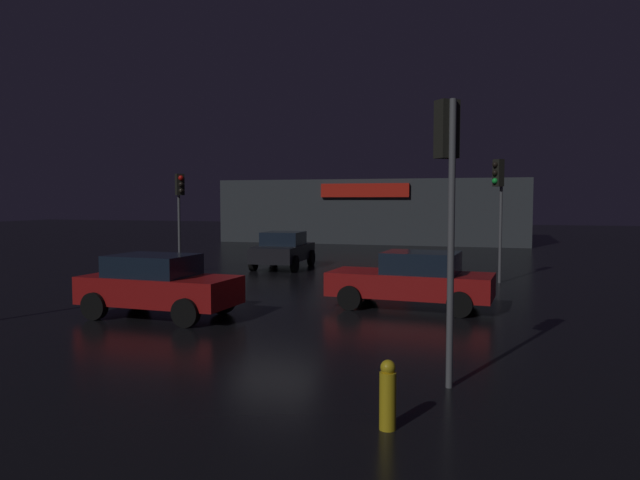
% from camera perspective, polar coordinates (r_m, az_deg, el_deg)
% --- Properties ---
extents(ground_plane, '(120.00, 120.00, 0.00)m').
position_cam_1_polar(ground_plane, '(17.53, -4.36, -5.99)').
color(ground_plane, black).
extents(store_building, '(21.14, 10.00, 4.38)m').
position_cam_1_polar(store_building, '(44.68, 5.62, 2.80)').
color(store_building, '#33383D').
rests_on(store_building, ground).
extents(traffic_signal_main, '(0.43, 0.42, 4.05)m').
position_cam_1_polar(traffic_signal_main, '(24.97, -13.23, 3.99)').
color(traffic_signal_main, '#595B60').
rests_on(traffic_signal_main, ground).
extents(traffic_signal_opposite, '(0.41, 0.43, 4.55)m').
position_cam_1_polar(traffic_signal_opposite, '(9.69, 12.04, 6.65)').
color(traffic_signal_opposite, '#595B60').
rests_on(traffic_signal_opposite, ground).
extents(traffic_signal_cross_right, '(0.42, 0.42, 4.43)m').
position_cam_1_polar(traffic_signal_cross_right, '(22.26, 16.67, 4.69)').
color(traffic_signal_cross_right, '#595B60').
rests_on(traffic_signal_cross_right, ground).
extents(car_near, '(4.56, 2.22, 1.57)m').
position_cam_1_polar(car_near, '(16.71, 8.85, -3.75)').
color(car_near, '#A51414').
rests_on(car_near, ground).
extents(car_far, '(4.07, 2.16, 1.59)m').
position_cam_1_polar(car_far, '(15.86, -15.20, -4.11)').
color(car_far, '#A51414').
rests_on(car_far, ground).
extents(car_crossing, '(2.18, 4.10, 1.59)m').
position_cam_1_polar(car_crossing, '(26.26, -3.52, -0.93)').
color(car_crossing, black).
rests_on(car_crossing, ground).
extents(fire_hydrant, '(0.22, 0.22, 0.92)m').
position_cam_1_polar(fire_hydrant, '(8.06, 6.48, -14.49)').
color(fire_hydrant, gold).
rests_on(fire_hydrant, ground).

